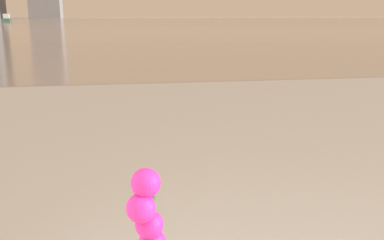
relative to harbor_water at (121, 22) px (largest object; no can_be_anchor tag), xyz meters
name	(u,v)px	position (x,y,z in m)	size (l,w,h in m)	color
harbor_water	(121,22)	(0.00, 0.00, 0.00)	(180.00, 110.00, 0.01)	gray
harbor_boat_2	(7,19)	(-15.10, 0.13, 0.40)	(1.42, 3.07, 1.11)	#335647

